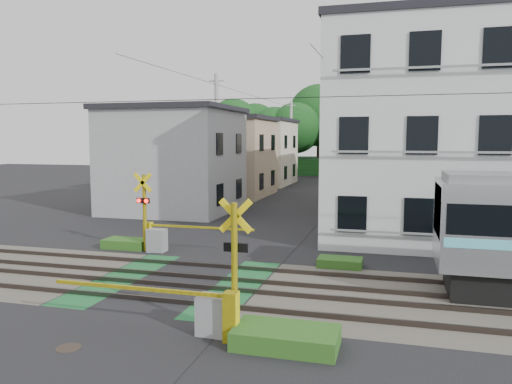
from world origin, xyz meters
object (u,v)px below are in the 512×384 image
(crossing_signal_near, at_px, (216,305))
(apartment_block, at_px, (448,132))
(pedestrian, at_px, (335,183))
(crossing_signal_far, at_px, (155,233))
(manhole_cover, at_px, (69,348))

(crossing_signal_near, xyz_separation_m, apartment_block, (5.91, 13.15, 3.94))
(crossing_signal_near, xyz_separation_m, pedestrian, (-0.74, 29.37, 0.23))
(pedestrian, bearing_deg, crossing_signal_far, 79.93)
(crossing_signal_near, distance_m, manhole_cover, 3.19)
(apartment_block, relative_size, manhole_cover, 19.60)
(crossing_signal_far, bearing_deg, apartment_block, 27.78)
(crossing_signal_far, bearing_deg, crossing_signal_near, -54.71)
(pedestrian, height_order, manhole_cover, pedestrian)
(crossing_signal_near, height_order, manhole_cover, crossing_signal_near)
(crossing_signal_far, xyz_separation_m, pedestrian, (4.43, 22.06, 0.23))
(pedestrian, distance_m, manhole_cover, 30.91)
(apartment_block, xyz_separation_m, manhole_cover, (-8.67, -14.60, -4.64))
(manhole_cover, bearing_deg, crossing_signal_far, 105.43)
(apartment_block, height_order, pedestrian, apartment_block)
(crossing_signal_near, bearing_deg, apartment_block, 65.78)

